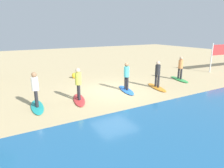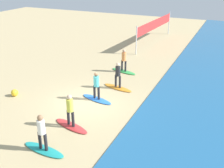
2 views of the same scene
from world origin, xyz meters
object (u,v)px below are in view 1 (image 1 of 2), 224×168
(surfer_red, at_px, (78,81))
(surfboard_teal, at_px, (37,107))
(surfboard_green, at_px, (179,79))
(surfboard_blue, at_px, (126,90))
(surfboard_red, at_px, (79,100))
(surfer_teal, at_px, (35,87))
(surfer_orange, at_px, (158,72))
(surfer_blue, at_px, (127,74))
(surfboard_orange, at_px, (157,87))
(beach_ball, at_px, (75,75))
(surfer_green, at_px, (181,66))

(surfer_red, distance_m, surfboard_teal, 2.32)
(surfboard_green, bearing_deg, surfboard_blue, -70.38)
(surfboard_red, bearing_deg, surfer_red, 90.87)
(surfboard_teal, xyz_separation_m, surfer_teal, (0.00, -0.00, 0.99))
(surfer_orange, bearing_deg, surfboard_blue, -12.87)
(surfboard_teal, bearing_deg, surfer_blue, 97.14)
(surfboard_orange, relative_size, surfer_orange, 1.28)
(surfboard_orange, distance_m, beach_ball, 6.33)
(surfer_blue, relative_size, surfboard_red, 0.78)
(surfboard_green, bearing_deg, surfer_blue, -70.38)
(surfboard_teal, bearing_deg, surfboard_green, 98.00)
(surfer_red, bearing_deg, surfboard_orange, 177.33)
(surfboard_blue, xyz_separation_m, surfer_teal, (5.22, 0.18, 0.99))
(surfboard_red, distance_m, surfer_red, 0.99)
(surfer_blue, height_order, beach_ball, surfer_blue)
(surfboard_red, distance_m, beach_ball, 5.19)
(surfer_orange, relative_size, surfer_teal, 1.00)
(surfer_teal, bearing_deg, beach_ball, -126.49)
(surfer_green, bearing_deg, beach_ball, -34.01)
(surfboard_orange, bearing_deg, surfer_orange, 0.00)
(surfboard_blue, height_order, surfer_blue, surfer_blue)
(surfer_teal, bearing_deg, surfboard_blue, -177.99)
(surfer_red, bearing_deg, surfboard_red, -14.04)
(surfboard_teal, distance_m, surfer_teal, 0.99)
(surfboard_blue, height_order, surfer_teal, surfer_teal)
(beach_ball, bearing_deg, surfboard_blue, 108.55)
(surfboard_teal, height_order, surfer_teal, surfer_teal)
(surfer_orange, bearing_deg, surfer_green, -164.85)
(surfer_green, relative_size, surfer_blue, 1.00)
(surfer_orange, xyz_separation_m, surfboard_red, (5.15, -0.24, -0.99))
(surfer_teal, bearing_deg, surfer_green, -177.13)
(surfer_orange, xyz_separation_m, beach_ball, (3.61, -5.19, -0.82))
(surfer_teal, bearing_deg, surfer_blue, -177.99)
(beach_ball, bearing_deg, surfer_red, 72.76)
(surfer_teal, bearing_deg, surfboard_teal, 90.00)
(surfboard_green, relative_size, surfer_red, 1.28)
(surfer_blue, distance_m, beach_ball, 5.05)
(surfboard_green, xyz_separation_m, surfer_blue, (4.94, 0.33, 0.99))
(surfer_teal, bearing_deg, surfboard_green, -177.13)
(surfboard_red, bearing_deg, surfer_green, 108.80)
(surfboard_teal, bearing_deg, surfer_teal, -174.87)
(surfer_green, xyz_separation_m, surfer_red, (8.06, 0.55, 0.00))
(surfboard_blue, distance_m, surfboard_red, 3.13)
(surfboard_blue, relative_size, surfer_teal, 1.28)
(surfboard_blue, relative_size, surfer_blue, 1.28)
(surfboard_green, distance_m, surfboard_orange, 3.02)
(surfer_orange, distance_m, surfer_blue, 2.08)
(surfboard_green, distance_m, surfer_red, 8.14)
(surfer_green, relative_size, surfer_red, 1.00)
(surfboard_orange, xyz_separation_m, surfer_orange, (0.00, 0.00, 0.99))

